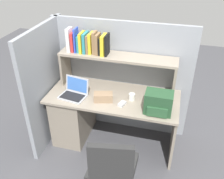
{
  "coord_description": "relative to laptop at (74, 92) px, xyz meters",
  "views": [
    {
      "loc": [
        0.66,
        -2.48,
        2.4
      ],
      "look_at": [
        0.0,
        -0.05,
        0.85
      ],
      "focal_mm": 40.15,
      "sensor_mm": 36.0,
      "label": 1
    }
  ],
  "objects": [
    {
      "name": "ground_plane",
      "position": [
        0.45,
        0.12,
        -0.78
      ],
      "size": [
        8.0,
        8.0,
        0.0
      ],
      "primitive_type": "plane",
      "color": "#4C4C51"
    },
    {
      "name": "desk",
      "position": [
        0.06,
        0.12,
        -0.38
      ],
      "size": [
        1.6,
        0.7,
        0.73
      ],
      "color": "gray",
      "rests_on": "ground_plane"
    },
    {
      "name": "cubicle_partition_rear",
      "position": [
        0.45,
        0.5,
        -0.01
      ],
      "size": [
        1.84,
        0.05,
        1.55
      ],
      "primitive_type": "cube",
      "color": "gray",
      "rests_on": "ground_plane"
    },
    {
      "name": "cubicle_partition_left",
      "position": [
        -0.4,
        0.07,
        -0.01
      ],
      "size": [
        0.05,
        1.06,
        1.55
      ],
      "primitive_type": "cube",
      "color": "gray",
      "rests_on": "ground_plane"
    },
    {
      "name": "overhead_hutch",
      "position": [
        0.45,
        0.32,
        0.3
      ],
      "size": [
        1.44,
        0.28,
        0.45
      ],
      "color": "gray",
      "rests_on": "desk"
    },
    {
      "name": "reference_books_on_shelf",
      "position": [
        0.09,
        0.32,
        0.52
      ],
      "size": [
        0.51,
        0.19,
        0.29
      ],
      "color": "white",
      "rests_on": "overhead_hutch"
    },
    {
      "name": "laptop",
      "position": [
        0.0,
        0.0,
        0.0
      ],
      "size": [
        0.35,
        0.3,
        0.22
      ],
      "color": "#B7BABF",
      "rests_on": "desk"
    },
    {
      "name": "backpack",
      "position": [
        1.01,
        -0.07,
        0.07
      ],
      "size": [
        0.3,
        0.23,
        0.25
      ],
      "color": "#264C2D",
      "rests_on": "desk"
    },
    {
      "name": "computer_mouse",
      "position": [
        0.6,
        -0.04,
        -0.03
      ],
      "size": [
        0.09,
        0.12,
        0.03
      ],
      "primitive_type": "cube",
      "rotation": [
        0.0,
        0.0,
        -0.33
      ],
      "color": "silver",
      "rests_on": "desk"
    },
    {
      "name": "paper_cup",
      "position": [
        0.69,
        0.1,
        -0.01
      ],
      "size": [
        0.08,
        0.08,
        0.08
      ],
      "primitive_type": "cylinder",
      "color": "white",
      "rests_on": "desk"
    },
    {
      "name": "tissue_box",
      "position": [
        0.37,
        -0.01,
        -0.0
      ],
      "size": [
        0.24,
        0.17,
        0.1
      ],
      "primitive_type": "cube",
      "rotation": [
        0.0,
        0.0,
        0.27
      ],
      "color": "#9E7F60",
      "rests_on": "desk"
    },
    {
      "name": "office_chair",
      "position": [
        0.68,
        -0.77,
        -0.39
      ],
      "size": [
        0.52,
        0.52,
        0.93
      ],
      "rotation": [
        0.0,
        0.0,
        3.32
      ],
      "color": "black",
      "rests_on": "ground_plane"
    }
  ]
}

